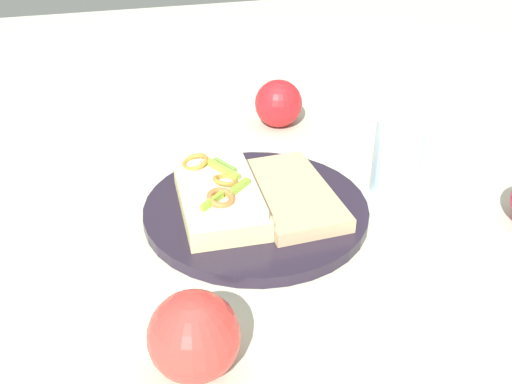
{
  "coord_description": "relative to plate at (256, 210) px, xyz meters",
  "views": [
    {
      "loc": [
        0.16,
        0.62,
        0.44
      ],
      "look_at": [
        0.0,
        0.0,
        0.03
      ],
      "focal_mm": 42.72,
      "sensor_mm": 36.0,
      "label": 1
    }
  ],
  "objects": [
    {
      "name": "sandwich",
      "position": [
        0.05,
        -0.0,
        0.03
      ],
      "size": [
        0.1,
        0.16,
        0.05
      ],
      "rotation": [
        0.0,
        0.0,
        4.69
      ],
      "color": "beige",
      "rests_on": "plate"
    },
    {
      "name": "apple_1",
      "position": [
        -0.1,
        -0.25,
        0.03
      ],
      "size": [
        0.1,
        0.1,
        0.08
      ],
      "primitive_type": "sphere",
      "rotation": [
        0.0,
        0.0,
        3.61
      ],
      "color": "red",
      "rests_on": "ground_plane"
    },
    {
      "name": "drinking_glass",
      "position": [
        -0.2,
        -0.01,
        0.04
      ],
      "size": [
        0.06,
        0.06,
        0.1
      ],
      "primitive_type": "cylinder",
      "color": "silver",
      "rests_on": "ground_plane"
    },
    {
      "name": "plate",
      "position": [
        0.0,
        0.0,
        0.0
      ],
      "size": [
        0.28,
        0.28,
        0.01
      ],
      "primitive_type": "cylinder",
      "color": "#231C2A",
      "rests_on": "ground_plane"
    },
    {
      "name": "bread_slice_side",
      "position": [
        -0.05,
        0.0,
        0.02
      ],
      "size": [
        0.11,
        0.18,
        0.02
      ],
      "primitive_type": "cube",
      "rotation": [
        0.0,
        0.0,
        4.77
      ],
      "color": "tan",
      "rests_on": "plate"
    },
    {
      "name": "apple_0",
      "position": [
        0.12,
        0.23,
        0.03
      ],
      "size": [
        0.11,
        0.11,
        0.08
      ],
      "primitive_type": "sphere",
      "rotation": [
        0.0,
        0.0,
        3.49
      ],
      "color": "red",
      "rests_on": "ground_plane"
    },
    {
      "name": "ground_plane",
      "position": [
        0.0,
        0.0,
        -0.01
      ],
      "size": [
        2.0,
        2.0,
        0.0
      ],
      "primitive_type": "plane",
      "color": "#B7B89F",
      "rests_on": "ground"
    }
  ]
}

